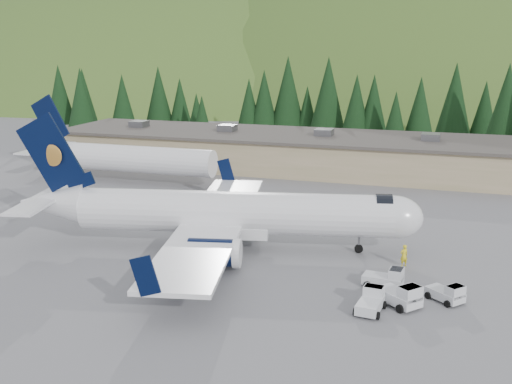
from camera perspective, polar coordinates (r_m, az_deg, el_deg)
The scene contains 10 objects.
ground at distance 59.40m, azimuth -1.80°, elevation -5.04°, with size 600.00×600.00×0.00m, color slate.
airliner at distance 58.59m, azimuth -2.88°, elevation -1.95°, with size 37.12×35.07×12.38m.
second_airliner at distance 88.34m, azimuth -12.28°, elevation 3.05°, with size 27.50×11.00×10.05m.
baggage_tug_a at distance 51.26m, azimuth 11.53°, elevation -7.54°, with size 3.17×2.08×1.63m.
baggage_tug_b at distance 49.62m, azimuth 16.67°, elevation -8.64°, with size 3.03×2.85×1.48m.
baggage_tug_c at distance 46.90m, azimuth 10.20°, elevation -9.52°, with size 2.07×3.13×1.60m.
terminal_building at distance 95.51m, azimuth 3.08°, elevation 3.68°, with size 71.00×17.00×6.10m.
baggage_tug_d at distance 47.97m, azimuth 12.78°, elevation -9.00°, with size 3.68×3.44×1.80m.
ramp_worker at distance 56.01m, azimuth 13.01°, elevation -5.53°, with size 0.70×0.46×1.92m, color yellow.
tree_line at distance 117.47m, azimuth 6.44°, elevation 7.91°, with size 111.26×18.46×14.47m.
Camera 1 is at (19.15, -52.96, 18.90)m, focal length 45.00 mm.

